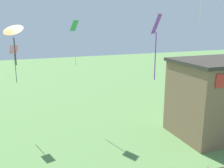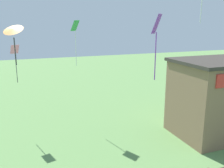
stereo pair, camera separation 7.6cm
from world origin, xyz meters
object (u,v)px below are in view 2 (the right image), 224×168
at_px(kite_green_diamond, 75,34).
at_px(kite_orange_delta, 13,31).
at_px(kite_pink_diamond, 15,56).
at_px(kite_purple_streamer, 156,34).

bearing_deg(kite_green_diamond, kite_orange_delta, -118.71).
height_order(kite_green_diamond, kite_orange_delta, kite_green_diamond).
height_order(kite_pink_diamond, kite_purple_streamer, kite_purple_streamer).
xyz_separation_m(kite_orange_delta, kite_purple_streamer, (6.48, -1.40, -0.18)).
bearing_deg(kite_purple_streamer, kite_pink_diamond, 123.42).
bearing_deg(kite_pink_diamond, kite_orange_delta, -89.12).
bearing_deg(kite_orange_delta, kite_purple_streamer, -12.22).
bearing_deg(kite_orange_delta, kite_green_diamond, 61.29).
distance_m(kite_green_diamond, kite_purple_streamer, 10.07).
distance_m(kite_pink_diamond, kite_purple_streamer, 12.16).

